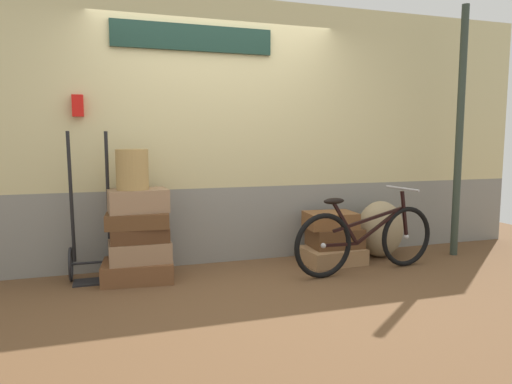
# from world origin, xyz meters

# --- Properties ---
(ground) EXTENTS (9.51, 5.20, 0.06)m
(ground) POSITION_xyz_m (0.00, 0.00, -0.03)
(ground) COLOR brown
(station_building) EXTENTS (7.51, 0.74, 2.73)m
(station_building) POSITION_xyz_m (0.01, 0.85, 1.37)
(station_building) COLOR gray
(station_building) RESTS_ON ground
(suitcase_0) EXTENTS (0.68, 0.53, 0.18)m
(suitcase_0) POSITION_xyz_m (-0.87, 0.38, 0.09)
(suitcase_0) COLOR brown
(suitcase_0) RESTS_ON ground
(suitcase_1) EXTENTS (0.55, 0.40, 0.18)m
(suitcase_1) POSITION_xyz_m (-0.85, 0.37, 0.28)
(suitcase_1) COLOR #937051
(suitcase_1) RESTS_ON suitcase_0
(suitcase_2) EXTENTS (0.53, 0.41, 0.13)m
(suitcase_2) POSITION_xyz_m (-0.84, 0.39, 0.43)
(suitcase_2) COLOR #4C2D19
(suitcase_2) RESTS_ON suitcase_1
(suitcase_3) EXTENTS (0.59, 0.43, 0.14)m
(suitcase_3) POSITION_xyz_m (-0.86, 0.38, 0.57)
(suitcase_3) COLOR brown
(suitcase_3) RESTS_ON suitcase_2
(suitcase_4) EXTENTS (0.55, 0.40, 0.21)m
(suitcase_4) POSITION_xyz_m (-0.85, 0.41, 0.74)
(suitcase_4) COLOR #937051
(suitcase_4) RESTS_ON suitcase_3
(suitcase_5) EXTENTS (0.63, 0.50, 0.16)m
(suitcase_5) POSITION_xyz_m (1.13, 0.36, 0.08)
(suitcase_5) COLOR #9E754C
(suitcase_5) RESTS_ON ground
(suitcase_6) EXTENTS (0.54, 0.43, 0.20)m
(suitcase_6) POSITION_xyz_m (1.18, 0.42, 0.26)
(suitcase_6) COLOR brown
(suitcase_6) RESTS_ON suitcase_5
(suitcase_7) EXTENTS (0.54, 0.43, 0.17)m
(suitcase_7) POSITION_xyz_m (1.13, 0.42, 0.45)
(suitcase_7) COLOR brown
(suitcase_7) RESTS_ON suitcase_6
(wicker_basket) EXTENTS (0.29, 0.29, 0.37)m
(wicker_basket) POSITION_xyz_m (-0.89, 0.39, 1.03)
(wicker_basket) COLOR #A8844C
(wicker_basket) RESTS_ON suitcase_4
(luggage_trolley) EXTENTS (0.40, 0.38, 1.38)m
(luggage_trolley) POSITION_xyz_m (-1.27, 0.52, 0.31)
(luggage_trolley) COLOR black
(luggage_trolley) RESTS_ON ground
(burlap_sack) EXTENTS (0.52, 0.44, 0.62)m
(burlap_sack) POSITION_xyz_m (1.75, 0.44, 0.31)
(burlap_sack) COLOR #9E8966
(burlap_sack) RESTS_ON ground
(bicycle) EXTENTS (1.61, 0.46, 0.82)m
(bicycle) POSITION_xyz_m (1.29, -0.03, 0.33)
(bicycle) COLOR black
(bicycle) RESTS_ON ground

